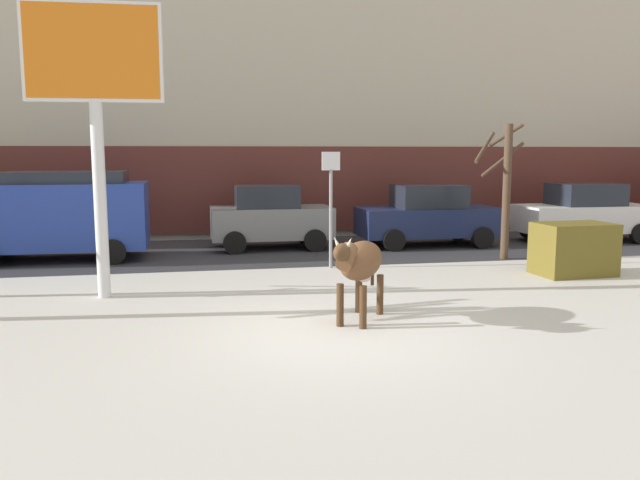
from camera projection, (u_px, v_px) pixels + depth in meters
The scene contains 14 objects.
ground_plane at pixel (333, 333), 9.93m from camera, with size 120.00×120.00×0.00m, color silver.
road_strip at pixel (271, 251), 18.18m from camera, with size 60.00×5.60×0.01m, color #333338.
building_facade at pixel (251, 50), 22.94m from camera, with size 44.00×6.10×13.00m.
cow_brown at pixel (360, 263), 10.49m from camera, with size 1.37×1.82×1.54m.
billboard at pixel (94, 71), 11.77m from camera, with size 2.53×0.31×5.56m.
car_blue_van at pixel (57, 213), 16.44m from camera, with size 4.62×2.16×2.32m.
car_grey_hatchback at pixel (270, 217), 18.52m from camera, with size 3.52×1.95×1.86m.
car_navy_sedan at pixel (428, 216), 19.09m from camera, with size 4.22×2.02×1.84m.
car_white_sedan at pixel (584, 213), 20.02m from camera, with size 4.22×2.02×1.84m.
pedestrian_near_billboard at pixel (125, 214), 20.07m from camera, with size 0.36×0.24×1.73m.
pedestrian_by_cars at pixel (278, 211), 20.99m from camera, with size 0.36×0.24×1.73m.
bare_tree_right_lot at pixel (505, 184), 16.60m from camera, with size 1.62×1.04×3.57m.
dumpster at pixel (574, 249), 14.56m from camera, with size 1.70×1.10×1.20m, color brown.
street_sign at pixel (331, 200), 15.29m from camera, with size 0.44×0.08×2.82m.
Camera 1 is at (-2.03, -9.42, 2.81)m, focal length 35.55 mm.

